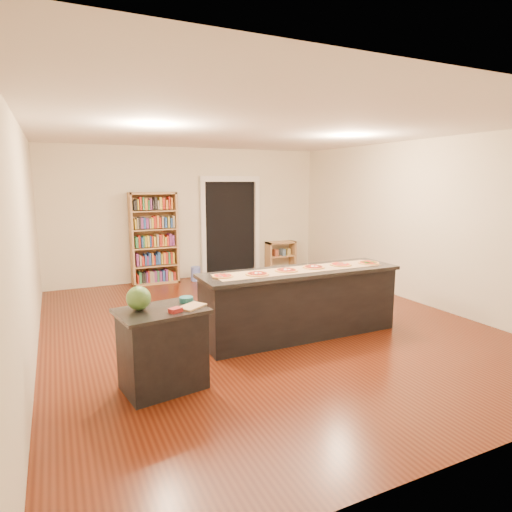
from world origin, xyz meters
name	(u,v)px	position (x,y,z in m)	size (l,w,h in m)	color
room	(262,231)	(0.00, 0.00, 1.40)	(6.00, 7.00, 2.80)	beige
doorway	(230,222)	(0.90, 3.46, 1.20)	(1.40, 0.09, 2.21)	black
kitchen_island	(300,302)	(0.28, -0.63, 0.46)	(2.79, 0.76, 0.92)	black
side_counter	(163,349)	(-1.79, -1.36, 0.42)	(0.85, 0.62, 0.84)	black
bookshelf	(154,238)	(-0.86, 3.28, 0.94)	(0.94, 0.33, 1.88)	tan
low_shelf	(281,256)	(2.11, 3.30, 0.35)	(0.70, 0.30, 0.70)	tan
waste_bin	(196,274)	(-0.04, 3.15, 0.15)	(0.21, 0.21, 0.30)	#637ADE
kraft_paper	(301,270)	(0.28, -0.62, 0.92)	(2.42, 0.44, 0.00)	tan
watermelon	(139,298)	(-1.99, -1.29, 0.96)	(0.24, 0.24, 0.24)	#144214
cutting_board	(192,306)	(-1.49, -1.43, 0.85)	(0.27, 0.18, 0.02)	tan
package_red	(175,310)	(-1.68, -1.52, 0.86)	(0.12, 0.09, 0.04)	maroon
package_teal	(186,299)	(-1.49, -1.21, 0.87)	(0.15, 0.15, 0.05)	#195966
pizza_a	(223,276)	(-0.83, -0.59, 0.93)	(0.27, 0.27, 0.02)	tan
pizza_b	(257,274)	(-0.39, -0.66, 0.93)	(0.29, 0.29, 0.02)	tan
pizza_c	(286,270)	(0.06, -0.62, 0.93)	(0.30, 0.30, 0.02)	tan
pizza_d	(314,267)	(0.50, -0.59, 0.93)	(0.30, 0.30, 0.02)	tan
pizza_e	(341,265)	(0.95, -0.61, 0.93)	(0.32, 0.32, 0.02)	tan
pizza_f	(369,263)	(1.40, -0.67, 0.93)	(0.30, 0.30, 0.02)	tan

